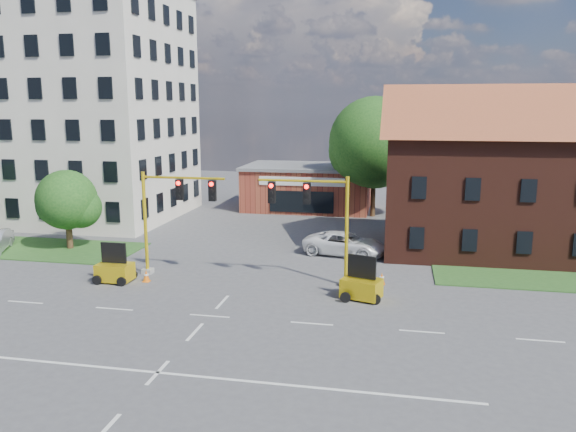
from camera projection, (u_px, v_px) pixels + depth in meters
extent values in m
plane|color=#454547|center=(210.00, 316.00, 27.10)|extent=(120.00, 120.00, 0.00)
cube|color=#214A1C|center=(558.00, 281.00, 32.33)|extent=(14.00, 4.00, 0.08)
cube|color=beige|center=(74.00, 106.00, 50.18)|extent=(18.00, 15.00, 20.00)
cube|color=maroon|center=(308.00, 188.00, 55.60)|extent=(12.00, 8.00, 4.00)
cube|color=slate|center=(309.00, 167.00, 55.19)|extent=(12.40, 8.40, 0.30)
cube|color=silver|center=(301.00, 181.00, 51.47)|extent=(8.00, 0.10, 0.80)
cube|color=black|center=(301.00, 202.00, 51.84)|extent=(6.00, 0.10, 2.00)
cube|color=#441D14|center=(536.00, 195.00, 38.31)|extent=(20.00, 10.00, 8.00)
cylinder|color=#3E2616|center=(373.00, 190.00, 51.40)|extent=(0.44, 0.44, 4.80)
sphere|color=#154314|center=(375.00, 143.00, 50.57)|extent=(8.29, 8.29, 8.29)
sphere|color=#154314|center=(393.00, 155.00, 50.75)|extent=(5.80, 5.80, 5.80)
cylinder|color=#3E2616|center=(69.00, 232.00, 39.63)|extent=(0.44, 0.44, 2.52)
sphere|color=#154314|center=(67.00, 200.00, 39.19)|extent=(4.19, 4.19, 4.19)
sphere|color=#154314|center=(80.00, 208.00, 39.43)|extent=(2.93, 2.93, 2.93)
cube|color=gray|center=(148.00, 271.00, 33.99)|extent=(0.60, 0.60, 0.30)
cylinder|color=yellow|center=(145.00, 223.00, 33.42)|extent=(0.20, 0.20, 6.20)
cylinder|color=yellow|center=(183.00, 178.00, 32.41)|extent=(5.00, 0.14, 0.14)
cube|color=black|center=(180.00, 190.00, 32.59)|extent=(0.40, 0.32, 1.20)
cube|color=black|center=(212.00, 191.00, 32.21)|extent=(0.40, 0.32, 1.20)
sphere|color=#FF0C07|center=(178.00, 183.00, 32.34)|extent=(0.24, 0.24, 0.24)
cube|color=gray|center=(346.00, 283.00, 31.70)|extent=(0.60, 0.60, 0.30)
cylinder|color=yellow|center=(347.00, 232.00, 31.14)|extent=(0.20, 0.20, 6.20)
cylinder|color=yellow|center=(302.00, 181.00, 31.08)|extent=(5.00, 0.14, 0.14)
cube|color=black|center=(307.00, 193.00, 31.17)|extent=(0.40, 0.32, 1.20)
cube|color=black|center=(272.00, 192.00, 31.55)|extent=(0.40, 0.32, 1.20)
sphere|color=#FF0C07|center=(306.00, 187.00, 30.92)|extent=(0.24, 0.24, 0.24)
cube|color=yellow|center=(115.00, 272.00, 32.28)|extent=(1.96, 1.32, 0.97)
cube|color=black|center=(114.00, 253.00, 32.07)|extent=(1.51, 0.15, 1.19)
cube|color=yellow|center=(361.00, 288.00, 29.38)|extent=(2.28, 1.85, 0.99)
cube|color=black|center=(362.00, 267.00, 29.16)|extent=(1.51, 0.58, 1.21)
cube|color=#DC600B|center=(119.00, 275.00, 33.71)|extent=(0.38, 0.38, 0.04)
cone|color=#DC600B|center=(119.00, 269.00, 33.65)|extent=(0.40, 0.40, 0.70)
cylinder|color=silver|center=(119.00, 268.00, 33.63)|extent=(0.27, 0.27, 0.09)
cube|color=#DC600B|center=(147.00, 281.00, 32.42)|extent=(0.38, 0.38, 0.04)
cone|color=#DC600B|center=(146.00, 276.00, 32.36)|extent=(0.40, 0.40, 0.70)
cylinder|color=silver|center=(146.00, 275.00, 32.34)|extent=(0.27, 0.27, 0.09)
cube|color=#DC600B|center=(363.00, 289.00, 31.09)|extent=(0.38, 0.38, 0.04)
cone|color=#DC600B|center=(363.00, 283.00, 31.02)|extent=(0.40, 0.40, 0.70)
cylinder|color=silver|center=(363.00, 282.00, 31.01)|extent=(0.27, 0.27, 0.09)
cube|color=#DC600B|center=(382.00, 284.00, 31.92)|extent=(0.38, 0.38, 0.04)
cone|color=#DC600B|center=(382.00, 278.00, 31.86)|extent=(0.40, 0.40, 0.70)
cylinder|color=silver|center=(382.00, 277.00, 31.85)|extent=(0.27, 0.27, 0.09)
imported|color=white|center=(345.00, 244.00, 38.19)|extent=(5.95, 3.52, 1.55)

